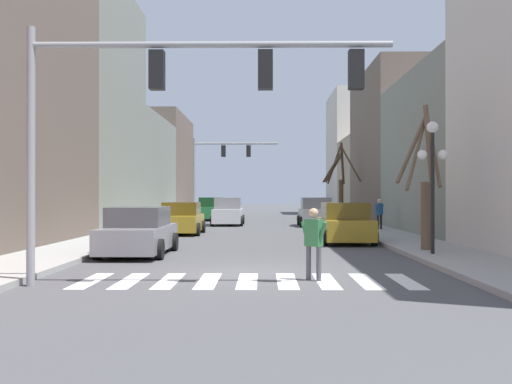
{
  "coord_description": "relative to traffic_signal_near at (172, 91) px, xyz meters",
  "views": [
    {
      "loc": [
        0.36,
        -15.1,
        1.96
      ],
      "look_at": [
        -0.07,
        20.82,
        2.16
      ],
      "focal_mm": 42.0,
      "sensor_mm": 36.0,
      "label": 1
    }
  ],
  "objects": [
    {
      "name": "traffic_signal_near",
      "position": [
        0.0,
        0.0,
        0.0
      ],
      "size": [
        7.89,
        0.28,
        5.61
      ],
      "color": "gray",
      "rests_on": "ground_plane"
    },
    {
      "name": "pedestrian_on_right_sidewalk",
      "position": [
        8.18,
        19.13,
        -3.1
      ],
      "size": [
        0.58,
        0.52,
        1.62
      ],
      "rotation": [
        0.0,
        0.0,
        0.72
      ],
      "color": "black",
      "rests_on": "sidewalk_right"
    },
    {
      "name": "car_driving_away_lane",
      "position": [
        5.33,
        11.75,
        -3.44
      ],
      "size": [
        2.16,
        4.3,
        1.66
      ],
      "rotation": [
        0.0,
        0.0,
        1.57
      ],
      "color": "#A38423",
      "rests_on": "ground_plane"
    },
    {
      "name": "car_parked_left_mid",
      "position": [
        -2.13,
        6.77,
        -3.47
      ],
      "size": [
        2.11,
        4.81,
        1.58
      ],
      "rotation": [
        0.0,
        0.0,
        1.57
      ],
      "color": "gray",
      "rests_on": "ground_plane"
    },
    {
      "name": "sidewalk_right",
      "position": [
        7.84,
        2.24,
        -4.14
      ],
      "size": [
        2.62,
        90.0,
        0.15
      ],
      "color": "#9E9E99",
      "rests_on": "ground_plane"
    },
    {
      "name": "ground_plane",
      "position": [
        1.61,
        2.24,
        -4.21
      ],
      "size": [
        240.0,
        240.0,
        0.0
      ],
      "primitive_type": "plane",
      "color": "#4C4C4F"
    },
    {
      "name": "street_lamp_right_corner",
      "position": [
        7.23,
        5.76,
        -1.14
      ],
      "size": [
        0.95,
        0.36,
        4.11
      ],
      "color": "black",
      "rests_on": "sidewalk_right"
    },
    {
      "name": "car_driving_toward_lane",
      "position": [
        -0.34,
        26.47,
        -3.38
      ],
      "size": [
        2.06,
        4.71,
        1.8
      ],
      "rotation": [
        0.0,
        0.0,
        -1.57
      ],
      "color": "silver",
      "rests_on": "ground_plane"
    },
    {
      "name": "car_parked_right_near",
      "position": [
        -2.13,
        17.17,
        -3.45
      ],
      "size": [
        2.11,
        4.13,
        1.62
      ],
      "rotation": [
        0.0,
        0.0,
        1.57
      ],
      "color": "#A38423",
      "rests_on": "ground_plane"
    },
    {
      "name": "crosswalk_stripes",
      "position": [
        1.61,
        0.83,
        -4.21
      ],
      "size": [
        7.65,
        2.6,
        0.01
      ],
      "color": "white",
      "rests_on": "ground_plane"
    },
    {
      "name": "car_parked_right_far",
      "position": [
        -2.11,
        34.07,
        -3.38
      ],
      "size": [
        2.15,
        4.65,
        1.79
      ],
      "rotation": [
        0.0,
        0.0,
        1.57
      ],
      "color": "#236B38",
      "rests_on": "ground_plane"
    },
    {
      "name": "car_at_intersection",
      "position": [
        5.31,
        25.21,
        -3.37
      ],
      "size": [
        2.19,
        4.22,
        1.82
      ],
      "rotation": [
        0.0,
        0.0,
        1.57
      ],
      "color": "gray",
      "rests_on": "ground_plane"
    },
    {
      "name": "building_row_left",
      "position": [
        -8.92,
        23.08,
        1.74
      ],
      "size": [
        6.0,
        58.37,
        13.98
      ],
      "color": "#934C3D",
      "rests_on": "ground_plane"
    },
    {
      "name": "building_row_right",
      "position": [
        12.14,
        25.96,
        1.04
      ],
      "size": [
        6.0,
        59.2,
        12.64
      ],
      "color": "beige",
      "rests_on": "ground_plane"
    },
    {
      "name": "street_tree_right_near",
      "position": [
        7.6,
        31.09,
        -1.34
      ],
      "size": [
        2.78,
        2.29,
        5.7
      ],
      "color": "brown",
      "rests_on": "sidewalk_right"
    },
    {
      "name": "sidewalk_left",
      "position": [
        -4.61,
        2.24,
        -4.14
      ],
      "size": [
        2.62,
        90.0,
        0.15
      ],
      "color": "#9E9E99",
      "rests_on": "ground_plane"
    },
    {
      "name": "street_tree_right_mid",
      "position": [
        7.3,
        6.9,
        -1.89
      ],
      "size": [
        1.36,
        1.55,
        4.83
      ],
      "color": "brown",
      "rests_on": "sidewalk_right"
    },
    {
      "name": "traffic_signal_far",
      "position": [
        -1.3,
        30.62,
        0.21
      ],
      "size": [
        6.18,
        0.28,
        6.13
      ],
      "color": "gray",
      "rests_on": "ground_plane"
    },
    {
      "name": "pedestrian_on_left_sidewalk",
      "position": [
        3.13,
        0.93,
        -3.22
      ],
      "size": [
        0.61,
        0.52,
        1.67
      ],
      "rotation": [
        0.0,
        0.0,
        5.59
      ],
      "color": "#4C4C51",
      "rests_on": "ground_plane"
    }
  ]
}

